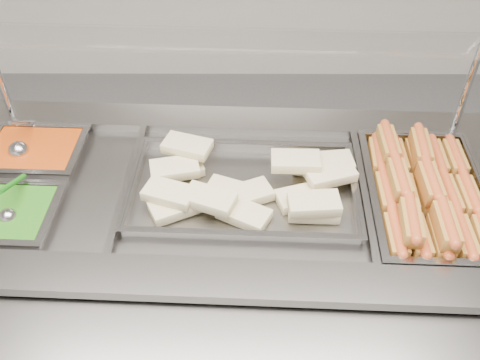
{
  "coord_description": "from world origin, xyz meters",
  "views": [
    {
      "loc": [
        0.03,
        -0.6,
        1.91
      ],
      "look_at": [
        0.02,
        0.52,
        0.87
      ],
      "focal_mm": 40.0,
      "sensor_mm": 36.0,
      "label": 1
    }
  ],
  "objects_px": {
    "sneeze_guard": "(226,43)",
    "serving_spoon": "(9,211)",
    "ladle": "(19,149)",
    "pan_hotdogs": "(425,201)",
    "steam_counter": "(226,274)",
    "pan_wraps": "(243,192)"
  },
  "relations": [
    {
      "from": "sneeze_guard",
      "to": "serving_spoon",
      "type": "distance_m",
      "value": 0.75
    },
    {
      "from": "sneeze_guard",
      "to": "ladle",
      "type": "xyz_separation_m",
      "value": [
        -0.65,
        -0.06,
        -0.34
      ]
    },
    {
      "from": "sneeze_guard",
      "to": "pan_hotdogs",
      "type": "bearing_deg",
      "value": -21.74
    },
    {
      "from": "steam_counter",
      "to": "ladle",
      "type": "distance_m",
      "value": 0.79
    },
    {
      "from": "steam_counter",
      "to": "ladle",
      "type": "bearing_deg",
      "value": 166.75
    },
    {
      "from": "pan_wraps",
      "to": "serving_spoon",
      "type": "bearing_deg",
      "value": -169.94
    },
    {
      "from": "pan_hotdogs",
      "to": "ladle",
      "type": "distance_m",
      "value": 1.24
    },
    {
      "from": "steam_counter",
      "to": "sneeze_guard",
      "type": "distance_m",
      "value": 0.79
    },
    {
      "from": "steam_counter",
      "to": "sneeze_guard",
      "type": "xyz_separation_m",
      "value": [
        0.01,
        0.21,
        0.77
      ]
    },
    {
      "from": "ladle",
      "to": "serving_spoon",
      "type": "xyz_separation_m",
      "value": [
        0.05,
        -0.27,
        0.0
      ]
    },
    {
      "from": "steam_counter",
      "to": "pan_hotdogs",
      "type": "xyz_separation_m",
      "value": [
        0.59,
        -0.03,
        0.38
      ]
    },
    {
      "from": "sneeze_guard",
      "to": "pan_wraps",
      "type": "xyz_separation_m",
      "value": [
        0.05,
        -0.21,
        -0.37
      ]
    },
    {
      "from": "pan_wraps",
      "to": "ladle",
      "type": "relative_size",
      "value": 3.63
    },
    {
      "from": "steam_counter",
      "to": "pan_wraps",
      "type": "xyz_separation_m",
      "value": [
        0.06,
        -0.0,
        0.4
      ]
    },
    {
      "from": "ladle",
      "to": "pan_wraps",
      "type": "bearing_deg",
      "value": -12.4
    },
    {
      "from": "sneeze_guard",
      "to": "pan_hotdogs",
      "type": "xyz_separation_m",
      "value": [
        0.58,
        -0.23,
        -0.38
      ]
    },
    {
      "from": "steam_counter",
      "to": "sneeze_guard",
      "type": "height_order",
      "value": "sneeze_guard"
    },
    {
      "from": "pan_hotdogs",
      "to": "pan_wraps",
      "type": "bearing_deg",
      "value": 177.54
    },
    {
      "from": "sneeze_guard",
      "to": "ladle",
      "type": "height_order",
      "value": "sneeze_guard"
    },
    {
      "from": "steam_counter",
      "to": "ladle",
      "type": "height_order",
      "value": "ladle"
    },
    {
      "from": "sneeze_guard",
      "to": "pan_hotdogs",
      "type": "relative_size",
      "value": 2.94
    },
    {
      "from": "sneeze_guard",
      "to": "pan_wraps",
      "type": "relative_size",
      "value": 2.38
    }
  ]
}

